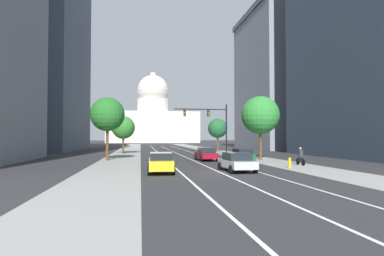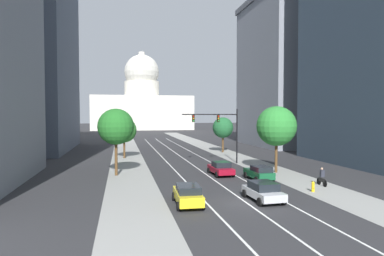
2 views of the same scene
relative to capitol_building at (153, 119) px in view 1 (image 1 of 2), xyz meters
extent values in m
plane|color=#2B2B2D|center=(0.00, -90.86, -11.62)|extent=(400.00, 400.00, 0.00)
cube|color=gray|center=(-8.32, -95.86, -11.61)|extent=(4.71, 130.00, 0.01)
cube|color=gray|center=(8.32, -95.86, -11.61)|extent=(4.71, 130.00, 0.01)
cube|color=white|center=(-2.98, -105.86, -11.61)|extent=(0.16, 90.00, 0.01)
cube|color=white|center=(0.00, -105.86, -11.61)|extent=(0.16, 90.00, 0.01)
cube|color=white|center=(2.98, -105.86, -11.61)|extent=(0.16, 90.00, 0.01)
cube|color=#4C5666|center=(-25.99, -86.41, 7.74)|extent=(14.87, 28.05, 38.72)
cube|color=gray|center=(29.18, -86.22, 3.76)|extent=(21.24, 22.93, 30.75)
cube|color=#52555C|center=(29.18, -86.22, 19.73)|extent=(21.88, 23.62, 1.20)
cube|color=beige|center=(0.00, 0.00, -4.27)|extent=(43.19, 22.43, 14.70)
cylinder|color=beige|center=(0.00, 0.00, 6.43)|extent=(15.27, 15.27, 6.69)
sphere|color=beige|center=(0.00, 0.00, 13.98)|extent=(15.31, 15.31, 15.31)
cylinder|color=beige|center=(0.00, 0.00, 20.87)|extent=(2.76, 2.76, 3.83)
cube|color=#B2B5BA|center=(1.49, -130.63, -11.01)|extent=(2.06, 4.21, 0.58)
cube|color=black|center=(1.49, -130.65, -10.43)|extent=(1.84, 2.28, 0.58)
cylinder|color=black|center=(0.48, -129.27, -11.30)|extent=(0.25, 0.65, 0.64)
cylinder|color=black|center=(2.38, -129.19, -11.30)|extent=(0.25, 0.65, 0.64)
cylinder|color=black|center=(0.60, -132.08, -11.30)|extent=(0.25, 0.65, 0.64)
cylinder|color=black|center=(2.50, -132.00, -11.30)|extent=(0.25, 0.65, 0.64)
cube|color=maroon|center=(1.49, -119.04, -11.00)|extent=(1.95, 4.42, 0.60)
cube|color=black|center=(1.50, -119.26, -10.41)|extent=(1.74, 2.02, 0.59)
cylinder|color=black|center=(0.53, -117.57, -11.30)|extent=(0.24, 0.65, 0.64)
cylinder|color=black|center=(2.38, -117.53, -11.30)|extent=(0.24, 0.65, 0.64)
cylinder|color=black|center=(0.60, -120.55, -11.30)|extent=(0.24, 0.65, 0.64)
cylinder|color=black|center=(2.45, -120.50, -11.30)|extent=(0.24, 0.65, 0.64)
cube|color=#14512D|center=(4.47, -122.59, -10.97)|extent=(1.86, 4.08, 0.67)
cube|color=black|center=(4.50, -123.19, -10.38)|extent=(1.65, 2.14, 0.51)
cylinder|color=black|center=(3.57, -121.27, -11.30)|extent=(0.25, 0.65, 0.64)
cylinder|color=black|center=(5.27, -121.20, -11.30)|extent=(0.25, 0.65, 0.64)
cylinder|color=black|center=(3.68, -123.99, -11.30)|extent=(0.25, 0.65, 0.64)
cylinder|color=black|center=(5.38, -123.92, -11.30)|extent=(0.25, 0.65, 0.64)
cube|color=yellow|center=(-4.47, -130.65, -10.95)|extent=(1.90, 4.38, 0.70)
cube|color=black|center=(-4.48, -130.96, -10.34)|extent=(1.68, 2.35, 0.53)
cylinder|color=black|center=(-5.28, -129.15, -11.30)|extent=(0.25, 0.65, 0.64)
cylinder|color=black|center=(-3.55, -129.21, -11.30)|extent=(0.25, 0.65, 0.64)
cylinder|color=black|center=(-5.40, -132.08, -11.30)|extent=(0.25, 0.65, 0.64)
cylinder|color=black|center=(-3.66, -132.14, -11.30)|extent=(0.25, 0.65, 0.64)
cylinder|color=black|center=(6.26, -110.66, -7.91)|extent=(0.20, 0.20, 7.43)
cylinder|color=black|center=(2.46, -110.66, -4.93)|extent=(7.61, 0.14, 0.14)
cube|color=black|center=(3.60, -110.66, -5.48)|extent=(0.32, 0.28, 0.96)
sphere|color=red|center=(3.60, -110.81, -5.18)|extent=(0.20, 0.20, 0.20)
sphere|color=orange|center=(3.60, -110.81, -5.48)|extent=(0.20, 0.20, 0.20)
sphere|color=green|center=(3.60, -110.81, -5.78)|extent=(0.20, 0.20, 0.20)
cube|color=black|center=(0.17, -110.66, -5.48)|extent=(0.32, 0.28, 0.96)
sphere|color=red|center=(0.17, -110.81, -5.18)|extent=(0.20, 0.20, 0.20)
sphere|color=orange|center=(0.17, -110.81, -5.48)|extent=(0.20, 0.20, 0.20)
sphere|color=green|center=(0.17, -110.81, -5.78)|extent=(0.20, 0.20, 0.20)
cylinder|color=yellow|center=(6.94, -128.63, -11.27)|extent=(0.26, 0.26, 0.70)
sphere|color=yellow|center=(6.94, -128.63, -10.84)|extent=(0.26, 0.26, 0.26)
cylinder|color=yellow|center=(6.94, -128.79, -11.24)|extent=(0.10, 0.12, 0.10)
cylinder|color=black|center=(9.10, -127.04, -11.29)|extent=(0.07, 0.66, 0.66)
cylinder|color=black|center=(9.13, -126.00, -11.29)|extent=(0.07, 0.66, 0.66)
cube|color=black|center=(9.12, -126.52, -11.07)|extent=(0.09, 1.00, 0.36)
cube|color=#262833|center=(9.11, -126.57, -10.44)|extent=(0.37, 0.29, 0.64)
sphere|color=tan|center=(9.12, -126.50, -10.01)|extent=(0.22, 0.22, 0.22)
cylinder|color=#51381E|center=(-9.80, -116.99, -9.63)|extent=(0.32, 0.32, 3.97)
sphere|color=#216423|center=(-9.80, -116.99, -6.27)|extent=(3.95, 3.95, 3.95)
cylinder|color=#51381E|center=(8.21, -118.73, -9.74)|extent=(0.32, 0.32, 3.75)
sphere|color=#2B7D31|center=(8.21, -118.73, -6.27)|extent=(4.58, 4.58, 4.58)
cylinder|color=#51381E|center=(8.31, -97.30, -10.07)|extent=(0.32, 0.32, 3.10)
sphere|color=#1E592E|center=(8.31, -97.30, -7.25)|extent=(3.64, 3.64, 3.64)
cylinder|color=#51381E|center=(-8.79, -102.04, -10.13)|extent=(0.32, 0.32, 2.97)
sphere|color=#2E732A|center=(-8.79, -102.04, -7.33)|extent=(3.77, 3.77, 3.77)
camera|label=1|loc=(-6.01, -154.32, -8.92)|focal=29.21mm
camera|label=2|loc=(-9.25, -155.32, -4.93)|focal=32.18mm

